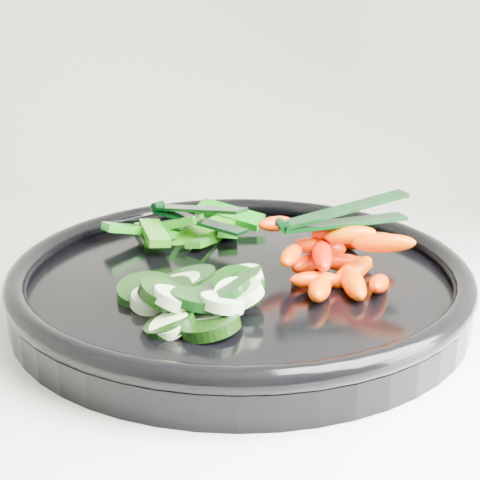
# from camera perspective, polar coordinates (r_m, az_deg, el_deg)

# --- Properties ---
(veggie_tray) EXTENTS (0.43, 0.43, 0.04)m
(veggie_tray) POSITION_cam_1_polar(r_m,az_deg,el_deg) (0.56, 0.00, -3.38)
(veggie_tray) COLOR black
(veggie_tray) RESTS_ON counter
(cucumber_pile) EXTENTS (0.13, 0.14, 0.04)m
(cucumber_pile) POSITION_cam_1_polar(r_m,az_deg,el_deg) (0.50, -4.23, -4.71)
(cucumber_pile) COLOR black
(cucumber_pile) RESTS_ON veggie_tray
(carrot_pile) EXTENTS (0.13, 0.17, 0.05)m
(carrot_pile) POSITION_cam_1_polar(r_m,az_deg,el_deg) (0.55, 8.19, -1.33)
(carrot_pile) COLOR #E14800
(carrot_pile) RESTS_ON veggie_tray
(pepper_pile) EXTENTS (0.14, 0.12, 0.04)m
(pepper_pile) POSITION_cam_1_polar(r_m,az_deg,el_deg) (0.64, -4.77, 0.96)
(pepper_pile) COLOR #19730B
(pepper_pile) RESTS_ON veggie_tray
(tong_carrot) EXTENTS (0.11, 0.07, 0.02)m
(tong_carrot) POSITION_cam_1_polar(r_m,az_deg,el_deg) (0.55, 8.59, 2.00)
(tong_carrot) COLOR black
(tong_carrot) RESTS_ON carrot_pile
(tong_pepper) EXTENTS (0.10, 0.07, 0.02)m
(tong_pepper) POSITION_cam_1_polar(r_m,az_deg,el_deg) (0.63, -3.84, 2.21)
(tong_pepper) COLOR black
(tong_pepper) RESTS_ON pepper_pile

